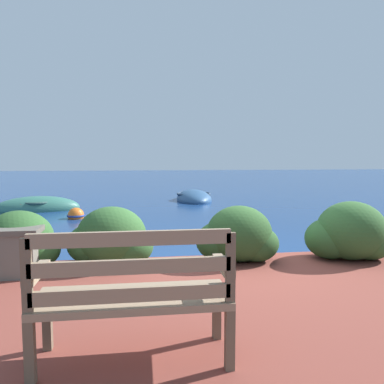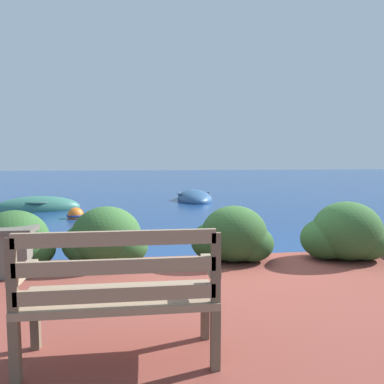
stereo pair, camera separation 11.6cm
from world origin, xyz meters
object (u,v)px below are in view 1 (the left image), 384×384
object	(u,v)px
park_bench	(133,293)
mooring_buoy	(76,216)
rowboat_mid	(194,199)
rowboat_nearest	(37,209)

from	to	relation	value
park_bench	mooring_buoy	xyz separation A→B (m)	(-1.64, 7.52, -0.63)
rowboat_mid	rowboat_nearest	bearing A→B (deg)	112.57
park_bench	rowboat_nearest	size ratio (longest dim) A/B	0.51
park_bench	rowboat_nearest	bearing A→B (deg)	108.14
park_bench	mooring_buoy	size ratio (longest dim) A/B	2.82
rowboat_mid	mooring_buoy	size ratio (longest dim) A/B	5.43
park_bench	rowboat_mid	size ratio (longest dim) A/B	0.52
park_bench	mooring_buoy	distance (m)	7.72
mooring_buoy	park_bench	bearing A→B (deg)	-77.73
rowboat_mid	mooring_buoy	world-z (taller)	rowboat_mid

